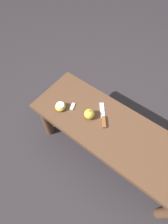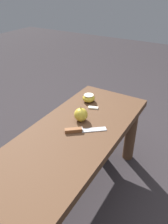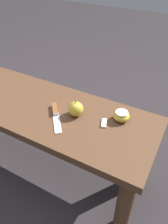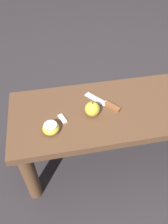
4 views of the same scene
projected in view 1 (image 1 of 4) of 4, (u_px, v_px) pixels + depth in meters
The scene contains 6 objects.
ground_plane at pixel (108, 153), 1.57m from camera, with size 8.00×8.00×0.00m, color #2D282B.
wooden_bench at pixel (114, 136), 1.26m from camera, with size 1.24×0.44×0.46m.
knife at pixel (103, 119), 1.22m from camera, with size 0.16×0.18×0.02m.
apple_whole at pixel (89, 114), 1.21m from camera, with size 0.07×0.07×0.08m.
apple_cut at pixel (60, 107), 1.26m from camera, with size 0.08×0.08×0.05m.
apple_slice_center at pixel (73, 106), 1.28m from camera, with size 0.04×0.06×0.01m.
Camera 1 is at (0.14, -0.54, 1.53)m, focal length 28.00 mm.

